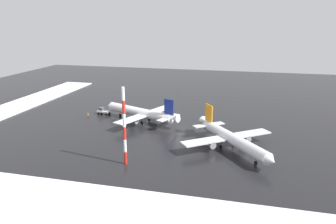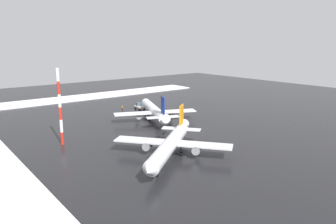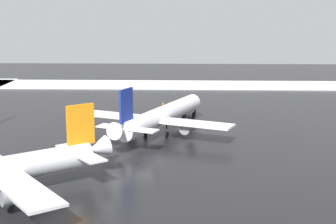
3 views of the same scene
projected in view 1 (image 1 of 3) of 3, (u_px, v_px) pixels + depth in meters
ground_plane at (182, 126)px, 103.88m from camera, size 240.00×240.00×0.00m
snow_bank_far at (124, 213)px, 57.14m from camera, size 152.00×16.00×0.38m
snow_bank_left at (2, 112)px, 119.22m from camera, size 14.00×116.00×0.38m
airplane_far_rear at (141, 113)px, 107.89m from camera, size 29.58×25.08×9.24m
airplane_parked_starboard at (232, 139)px, 84.36m from camera, size 23.60×26.51×9.36m
pushback_tug at (103, 111)px, 116.48m from camera, size 4.84×2.80×2.50m
ground_crew_near_tug at (133, 114)px, 113.40m from camera, size 0.36×0.36×1.71m
ground_crew_beside_wing at (88, 115)px, 112.43m from camera, size 0.36×0.36×1.71m
antenna_mast at (124, 127)px, 74.38m from camera, size 0.70×0.70×18.45m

